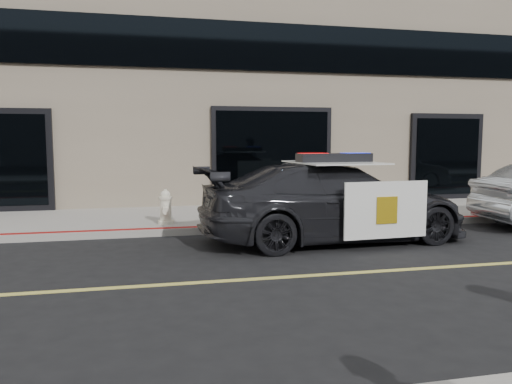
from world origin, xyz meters
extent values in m
plane|color=black|center=(0.00, 0.00, 0.00)|extent=(120.00, 120.00, 0.00)
cube|color=gray|center=(0.00, 5.25, 0.07)|extent=(60.00, 3.50, 0.15)
cube|color=#756856|center=(0.00, 10.50, 6.00)|extent=(60.00, 7.00, 12.00)
imported|color=black|center=(-0.99, 2.31, 0.76)|extent=(2.72, 5.45, 1.51)
cube|color=white|center=(-0.42, 1.26, 0.73)|extent=(1.61, 0.13, 1.01)
cube|color=white|center=(-0.55, 3.42, 0.73)|extent=(1.61, 0.13, 1.01)
cube|color=white|center=(-0.99, 2.31, 1.52)|extent=(1.61, 1.90, 0.03)
cube|color=gold|center=(-0.42, 1.22, 0.73)|extent=(0.40, 0.04, 0.48)
cube|color=black|center=(-0.99, 2.31, 1.61)|extent=(1.47, 0.46, 0.18)
cube|color=red|center=(-1.43, 2.28, 1.62)|extent=(0.52, 0.36, 0.16)
cube|color=#0C19CC|center=(-0.55, 2.33, 1.62)|extent=(0.52, 0.36, 0.16)
cylinder|color=white|center=(-4.11, 4.11, 0.19)|extent=(0.34, 0.34, 0.08)
cylinder|color=white|center=(-4.11, 4.11, 0.46)|extent=(0.24, 0.24, 0.47)
cylinder|color=white|center=(-4.11, 4.11, 0.72)|extent=(0.29, 0.29, 0.06)
sphere|color=white|center=(-4.11, 4.11, 0.77)|extent=(0.22, 0.22, 0.22)
cylinder|color=white|center=(-4.11, 4.11, 0.87)|extent=(0.07, 0.07, 0.07)
cylinder|color=white|center=(-4.11, 4.27, 0.53)|extent=(0.12, 0.11, 0.12)
cylinder|color=white|center=(-4.11, 3.95, 0.53)|extent=(0.12, 0.11, 0.12)
cylinder|color=white|center=(-4.11, 3.92, 0.46)|extent=(0.16, 0.13, 0.16)
camera|label=1|loc=(-4.56, -6.68, 1.95)|focal=35.00mm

